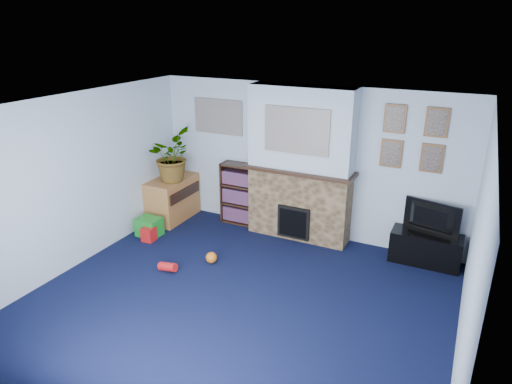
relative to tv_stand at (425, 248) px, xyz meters
The scene contains 26 objects.
floor 2.82m from the tv_stand, 133.85° to the right, with size 5.00×4.50×0.01m, color black.
ceiling 3.56m from the tv_stand, 133.85° to the right, with size 5.00×4.50×0.01m, color white.
wall_back 2.19m from the tv_stand, behind, with size 5.00×0.04×2.40m, color silver.
wall_front 4.80m from the tv_stand, 114.49° to the right, with size 5.00×0.04×2.40m, color silver.
wall_left 4.99m from the tv_stand, 155.48° to the right, with size 0.04×4.50×2.40m, color silver.
wall_right 2.32m from the tv_stand, 74.84° to the right, with size 0.04×4.50×2.40m, color silver.
chimney_breast 2.17m from the tv_stand, behind, with size 1.72×0.50×2.40m.
collage_main 2.50m from the tv_stand, behind, with size 1.00×0.03×0.68m, color gray.
collage_left 3.84m from the tv_stand, behind, with size 0.90×0.03×0.58m, color gray.
portrait_tl 1.90m from the tv_stand, 162.90° to the left, with size 0.30×0.03×0.40m, color brown.
portrait_tr 1.79m from the tv_stand, 116.57° to the left, with size 0.30×0.03×0.40m, color brown.
portrait_bl 1.45m from the tv_stand, 162.90° to the left, with size 0.30×0.03×0.40m, color brown.
portrait_br 1.29m from the tv_stand, 116.57° to the left, with size 0.30×0.03×0.40m, color brown.
tv_stand is the anchor object (origin of this frame).
television 0.46m from the tv_stand, 90.00° to the left, with size 0.79×0.10×0.45m, color black.
bookshelf 3.08m from the tv_stand, behind, with size 0.58×0.28×1.05m.
sideboard 4.20m from the tv_stand, behind, with size 0.52×0.94×0.73m, color #AD6E37.
potted_plant 4.26m from the tv_stand, behind, with size 0.77×0.67×0.86m, color #26661E.
mantel_clock 2.25m from the tv_stand, behind, with size 0.09×0.05×0.12m, color gold.
mantel_candle 1.91m from the tv_stand, behind, with size 0.05×0.05×0.17m, color #B2BFC6.
mantel_teddy 2.72m from the tv_stand, behind, with size 0.11×0.11×0.11m, color gray.
mantel_can 1.65m from the tv_stand, behind, with size 0.06×0.06×0.13m, color red.
green_crate 4.25m from the tv_stand, 165.98° to the right, with size 0.37×0.30×0.30m, color #198C26.
toy_ball 3.07m from the tv_stand, 153.73° to the right, with size 0.16×0.16×0.16m, color orange.
toy_block 4.18m from the tv_stand, 163.46° to the right, with size 0.18×0.18×0.23m, color red.
toy_tube 3.66m from the tv_stand, 149.92° to the right, with size 0.12×0.12×0.26m, color red.
Camera 1 is at (2.34, -4.25, 3.28)m, focal length 32.00 mm.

